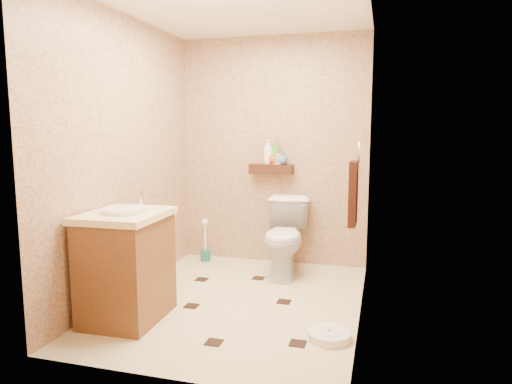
% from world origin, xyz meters
% --- Properties ---
extents(ground, '(2.50, 2.50, 0.00)m').
position_xyz_m(ground, '(0.00, 0.00, 0.00)').
color(ground, beige).
rests_on(ground, ground).
extents(wall_back, '(2.00, 0.04, 2.40)m').
position_xyz_m(wall_back, '(0.00, 1.25, 1.20)').
color(wall_back, tan).
rests_on(wall_back, ground).
extents(wall_front, '(2.00, 0.04, 2.40)m').
position_xyz_m(wall_front, '(0.00, -1.25, 1.20)').
color(wall_front, tan).
rests_on(wall_front, ground).
extents(wall_left, '(0.04, 2.50, 2.40)m').
position_xyz_m(wall_left, '(-1.00, 0.00, 1.20)').
color(wall_left, tan).
rests_on(wall_left, ground).
extents(wall_right, '(0.04, 2.50, 2.40)m').
position_xyz_m(wall_right, '(1.00, 0.00, 1.20)').
color(wall_right, tan).
rests_on(wall_right, ground).
extents(ceiling, '(2.00, 2.50, 0.02)m').
position_xyz_m(ceiling, '(0.00, 0.00, 2.40)').
color(ceiling, white).
rests_on(ceiling, wall_back).
extents(wall_shelf, '(0.46, 0.14, 0.10)m').
position_xyz_m(wall_shelf, '(0.00, 1.17, 1.02)').
color(wall_shelf, '#3C1D10').
rests_on(wall_shelf, wall_back).
extents(floor_accents, '(1.24, 1.49, 0.01)m').
position_xyz_m(floor_accents, '(0.04, -0.07, 0.00)').
color(floor_accents, black).
rests_on(floor_accents, ground).
extents(toilet, '(0.48, 0.77, 0.75)m').
position_xyz_m(toilet, '(0.23, 0.83, 0.38)').
color(toilet, white).
rests_on(toilet, ground).
extents(vanity, '(0.58, 0.69, 0.95)m').
position_xyz_m(vanity, '(-0.70, -0.55, 0.43)').
color(vanity, brown).
rests_on(vanity, ground).
extents(bathroom_scale, '(0.31, 0.31, 0.06)m').
position_xyz_m(bathroom_scale, '(0.82, -0.49, 0.03)').
color(bathroom_scale, white).
rests_on(bathroom_scale, ground).
extents(toilet_brush, '(0.11, 0.11, 0.47)m').
position_xyz_m(toilet_brush, '(-0.71, 1.06, 0.17)').
color(toilet_brush, '#186361').
rests_on(toilet_brush, ground).
extents(towel_ring, '(0.12, 0.30, 0.76)m').
position_xyz_m(towel_ring, '(0.91, 0.25, 0.95)').
color(towel_ring, silver).
rests_on(towel_ring, wall_right).
extents(toilet_paper, '(0.12, 0.11, 0.12)m').
position_xyz_m(toilet_paper, '(-0.94, 0.65, 0.60)').
color(toilet_paper, white).
rests_on(toilet_paper, wall_left).
extents(bottle_a, '(0.13, 0.13, 0.27)m').
position_xyz_m(bottle_a, '(-0.03, 1.17, 1.20)').
color(bottle_a, white).
rests_on(bottle_a, wall_shelf).
extents(bottle_b, '(0.10, 0.10, 0.16)m').
position_xyz_m(bottle_b, '(-0.03, 1.17, 1.15)').
color(bottle_b, yellow).
rests_on(bottle_b, wall_shelf).
extents(bottle_c, '(0.12, 0.12, 0.15)m').
position_xyz_m(bottle_c, '(0.01, 1.17, 1.14)').
color(bottle_c, red).
rests_on(bottle_c, wall_shelf).
extents(bottle_d, '(0.14, 0.14, 0.25)m').
position_xyz_m(bottle_d, '(0.04, 1.17, 1.19)').
color(bottle_d, green).
rests_on(bottle_d, wall_shelf).
extents(bottle_e, '(0.09, 0.09, 0.18)m').
position_xyz_m(bottle_e, '(0.07, 1.17, 1.16)').
color(bottle_e, '#FA8253').
rests_on(bottle_e, wall_shelf).
extents(bottle_f, '(0.14, 0.14, 0.14)m').
position_xyz_m(bottle_f, '(0.12, 1.17, 1.14)').
color(bottle_f, '#436FA8').
rests_on(bottle_f, wall_shelf).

